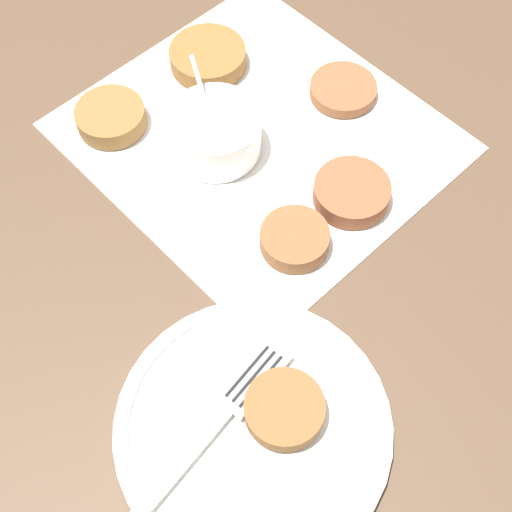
% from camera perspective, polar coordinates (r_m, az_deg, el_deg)
% --- Properties ---
extents(ground_plane, '(4.00, 4.00, 0.00)m').
position_cam_1_polar(ground_plane, '(0.75, 1.92, 8.99)').
color(ground_plane, '#4C3828').
extents(napkin, '(0.35, 0.32, 0.00)m').
position_cam_1_polar(napkin, '(0.75, 0.19, 9.59)').
color(napkin, white).
rests_on(napkin, ground_plane).
extents(sauce_bowl, '(0.11, 0.09, 0.08)m').
position_cam_1_polar(sauce_bowl, '(0.72, -3.25, 9.69)').
color(sauce_bowl, white).
rests_on(sauce_bowl, napkin).
extents(fritter_0, '(0.08, 0.08, 0.02)m').
position_cam_1_polar(fritter_0, '(0.81, -3.87, 15.61)').
color(fritter_0, brown).
rests_on(fritter_0, napkin).
extents(fritter_1, '(0.07, 0.07, 0.01)m').
position_cam_1_polar(fritter_1, '(0.79, 6.72, 13.29)').
color(fritter_1, brown).
rests_on(fritter_1, napkin).
extents(fritter_2, '(0.07, 0.07, 0.02)m').
position_cam_1_polar(fritter_2, '(0.67, 3.10, 1.37)').
color(fritter_2, brown).
rests_on(fritter_2, napkin).
extents(fritter_3, '(0.08, 0.08, 0.02)m').
position_cam_1_polar(fritter_3, '(0.70, 7.65, 5.06)').
color(fritter_3, brown).
rests_on(fritter_3, napkin).
extents(fritter_4, '(0.07, 0.07, 0.02)m').
position_cam_1_polar(fritter_4, '(0.77, -11.54, 10.84)').
color(fritter_4, brown).
rests_on(fritter_4, napkin).
extents(serving_plate, '(0.23, 0.23, 0.02)m').
position_cam_1_polar(serving_plate, '(0.60, -0.24, -13.51)').
color(serving_plate, white).
rests_on(serving_plate, ground_plane).
extents(fritter_on_plate, '(0.07, 0.07, 0.02)m').
position_cam_1_polar(fritter_on_plate, '(0.58, 2.28, -12.12)').
color(fritter_on_plate, brown).
rests_on(fritter_on_plate, serving_plate).
extents(fork, '(0.05, 0.19, 0.00)m').
position_cam_1_polar(fork, '(0.59, -2.42, -12.25)').
color(fork, silver).
rests_on(fork, serving_plate).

